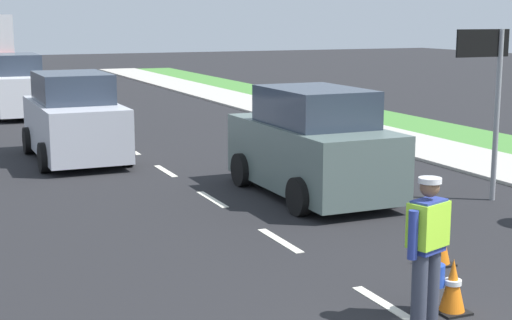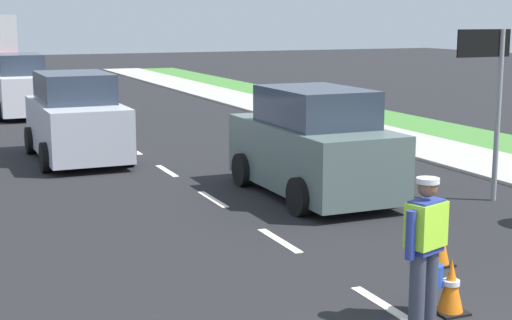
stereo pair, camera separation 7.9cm
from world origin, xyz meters
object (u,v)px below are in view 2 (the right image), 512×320
Objects in this scene: lane_direction_sign at (489,73)px; car_outgoing_ahead at (313,146)px; road_worker at (426,242)px; traffic_cone_far at (451,287)px; traffic_cone_near at (439,242)px; car_oncoming_lead at (76,120)px; car_oncoming_second at (21,87)px.

lane_direction_sign reaches higher than car_outgoing_ahead.
traffic_cone_far is at bearing 8.50° from road_worker.
traffic_cone_near is 1.03× the size of traffic_cone_far.
road_worker is 2.19m from traffic_cone_near.
traffic_cone_near is at bearing -73.11° from car_oncoming_lead.
road_worker is at bearing -84.76° from car_oncoming_second.
traffic_cone_far is 21.22m from car_oncoming_second.
car_oncoming_lead is (-6.19, 7.43, -1.43)m from lane_direction_sign.
lane_direction_sign reaches higher than car_oncoming_second.
car_oncoming_second is (-3.68, 15.04, 0.03)m from car_outgoing_ahead.
lane_direction_sign is 0.75× the size of car_oncoming_lead.
car_outgoing_ahead reaches higher than traffic_cone_near.
car_oncoming_second is at bearing 96.40° from traffic_cone_far.
car_oncoming_lead is (-3.47, 5.72, 0.00)m from car_outgoing_ahead.
car_outgoing_ahead is (1.32, 6.04, 0.65)m from traffic_cone_far.
car_outgoing_ahead is (-2.72, 1.70, -1.43)m from lane_direction_sign.
lane_direction_sign is 4.76× the size of traffic_cone_near.
lane_direction_sign is 6.29m from traffic_cone_far.
lane_direction_sign is at bearing 47.02° from traffic_cone_far.
car_outgoing_ahead is at bearing -58.80° from car_oncoming_lead.
car_outgoing_ahead is at bearing 74.06° from road_worker.
car_oncoming_lead reaches higher than traffic_cone_near.
traffic_cone_near is at bearing -80.35° from car_oncoming_second.
road_worker reaches higher than traffic_cone_far.
car_oncoming_second is (-1.94, 21.14, 0.07)m from road_worker.
lane_direction_sign is 3.52m from car_outgoing_ahead.
lane_direction_sign is 17.98m from car_oncoming_second.
road_worker is 11.95m from car_oncoming_lead.
lane_direction_sign is at bearing -32.01° from car_outgoing_ahead.
road_worker is 6.35m from car_outgoing_ahead.
lane_direction_sign is at bearing -69.06° from car_oncoming_second.
car_oncoming_lead is (-2.15, 11.77, 0.65)m from traffic_cone_far.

